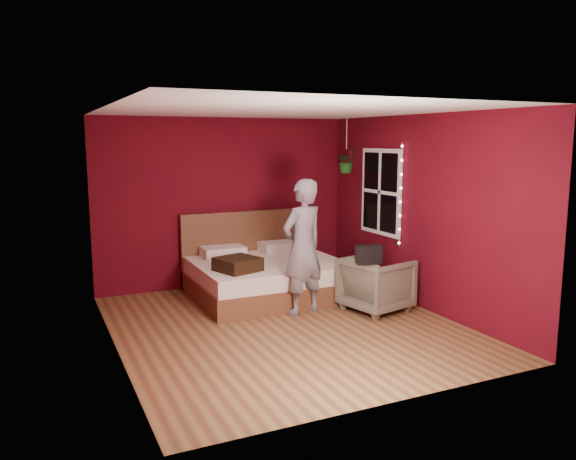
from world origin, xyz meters
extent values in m
plane|color=brown|center=(0.00, 0.00, 0.00)|extent=(4.50, 4.50, 0.00)
cube|color=#5A0913|center=(0.00, 2.26, 1.30)|extent=(4.00, 0.02, 2.60)
cube|color=#5A0913|center=(0.00, -2.26, 1.30)|extent=(4.00, 0.02, 2.60)
cube|color=#5A0913|center=(-2.01, 0.00, 1.30)|extent=(0.02, 4.50, 2.60)
cube|color=#5A0913|center=(2.01, 0.00, 1.30)|extent=(0.02, 4.50, 2.60)
cube|color=white|center=(0.00, 0.00, 2.61)|extent=(4.00, 4.50, 0.02)
cube|color=white|center=(1.97, 0.90, 1.50)|extent=(0.04, 0.97, 1.27)
cube|color=black|center=(1.96, 0.90, 1.50)|extent=(0.02, 0.85, 1.15)
cube|color=white|center=(1.95, 0.90, 1.50)|extent=(0.03, 0.05, 1.15)
cube|color=white|center=(1.95, 0.90, 1.50)|extent=(0.03, 0.85, 0.05)
cylinder|color=silver|center=(1.94, 0.38, 1.50)|extent=(0.01, 0.01, 1.45)
sphere|color=#FFF2CC|center=(1.94, 0.38, 0.83)|extent=(0.04, 0.04, 0.04)
sphere|color=#FFF2CC|center=(1.94, 0.38, 1.02)|extent=(0.04, 0.04, 0.04)
sphere|color=#FFF2CC|center=(1.94, 0.38, 1.21)|extent=(0.04, 0.04, 0.04)
sphere|color=#FFF2CC|center=(1.94, 0.38, 1.40)|extent=(0.04, 0.04, 0.04)
sphere|color=#FFF2CC|center=(1.94, 0.38, 1.60)|extent=(0.04, 0.04, 0.04)
sphere|color=#FFF2CC|center=(1.94, 0.38, 1.79)|extent=(0.04, 0.04, 0.04)
sphere|color=#FFF2CC|center=(1.94, 0.38, 1.98)|extent=(0.04, 0.04, 0.04)
sphere|color=#FFF2CC|center=(1.94, 0.38, 2.17)|extent=(0.04, 0.04, 0.04)
cube|color=brown|center=(0.31, 1.31, 0.15)|extent=(2.10, 1.79, 0.29)
cube|color=silver|center=(0.31, 1.31, 0.41)|extent=(2.06, 1.75, 0.23)
cube|color=brown|center=(0.31, 2.16, 0.58)|extent=(2.10, 0.08, 1.16)
cube|color=silver|center=(-0.16, 1.91, 0.60)|extent=(0.63, 0.40, 0.15)
cube|color=silver|center=(0.79, 1.91, 0.60)|extent=(0.63, 0.40, 0.15)
imported|color=slate|center=(0.42, 0.38, 0.89)|extent=(0.74, 0.59, 1.77)
imported|color=#6B6755|center=(1.36, 0.07, 0.36)|extent=(0.94, 0.93, 0.72)
cube|color=black|center=(1.08, -0.17, 0.84)|extent=(0.35, 0.25, 0.23)
cube|color=black|center=(-0.28, 0.91, 0.62)|extent=(0.64, 0.64, 0.18)
cylinder|color=silver|center=(1.67, 1.42, 2.36)|extent=(0.01, 0.01, 0.48)
imported|color=#1B601E|center=(1.67, 1.42, 1.94)|extent=(0.40, 0.37, 0.36)
camera|label=1|loc=(-2.76, -6.02, 2.26)|focal=35.00mm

